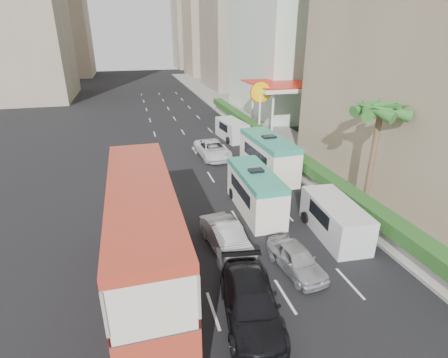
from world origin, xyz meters
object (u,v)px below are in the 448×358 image
object	(u,v)px
minibus_far	(268,156)
panel_van_far	(232,130)
car_black	(250,318)
palm_tree	(372,161)
shell_station	(279,108)
panel_van_near	(335,219)
car_silver_lane_b	(295,270)
minibus_near	(255,191)
van_asset	(213,157)
double_decker_bus	(145,241)
car_silver_lane_a	(226,249)

from	to	relation	value
minibus_far	panel_van_far	world-z (taller)	minibus_far
panel_van_far	car_black	bearing A→B (deg)	-111.02
palm_tree	shell_station	distance (m)	19.14
panel_van_near	palm_tree	distance (m)	4.70
car_silver_lane_b	panel_van_near	distance (m)	4.32
minibus_near	panel_van_near	bearing A→B (deg)	-49.02
van_asset	palm_tree	size ratio (longest dim) A/B	0.82
double_decker_bus	minibus_near	bearing A→B (deg)	39.69
minibus_far	panel_van_near	world-z (taller)	minibus_far
minibus_near	car_black	bearing A→B (deg)	-110.08
minibus_far	shell_station	xyz separation A→B (m)	(5.85, 11.53, 1.24)
shell_station	panel_van_near	bearing A→B (deg)	-105.12
minibus_near	shell_station	bearing A→B (deg)	63.31
car_silver_lane_b	palm_tree	distance (m)	8.91
double_decker_bus	car_silver_lane_a	size ratio (longest dim) A/B	2.48
panel_van_near	palm_tree	xyz separation A→B (m)	(3.49, 2.06, 2.39)
car_black	minibus_near	distance (m)	9.33
car_silver_lane_b	palm_tree	xyz separation A→B (m)	(6.96, 4.42, 3.38)
van_asset	panel_van_far	size ratio (longest dim) A/B	1.07
van_asset	panel_van_far	distance (m)	6.25
car_black	shell_station	xyz separation A→B (m)	(12.27, 25.78, 2.75)
palm_tree	panel_van_near	bearing A→B (deg)	-149.49
car_silver_lane_a	van_asset	size ratio (longest dim) A/B	0.84
minibus_far	palm_tree	xyz separation A→B (m)	(3.65, -7.47, 1.87)
double_decker_bus	panel_van_near	bearing A→B (deg)	10.68
car_silver_lane_b	shell_station	distance (m)	25.30
car_black	panel_van_near	xyz separation A→B (m)	(6.58, 4.73, 0.99)
car_black	shell_station	size ratio (longest dim) A/B	0.65
panel_van_near	double_decker_bus	bearing A→B (deg)	-165.14
palm_tree	car_black	bearing A→B (deg)	-146.03
van_asset	minibus_near	world-z (taller)	minibus_near
car_black	minibus_near	bearing A→B (deg)	77.96
double_decker_bus	panel_van_near	xyz separation A→B (m)	(10.31, 1.94, -1.54)
car_black	minibus_far	bearing A→B (deg)	74.67
double_decker_bus	minibus_near	distance (m)	9.22
car_black	minibus_far	world-z (taller)	minibus_far
panel_van_far	palm_tree	xyz separation A→B (m)	(3.56, -17.87, 2.40)
car_black	van_asset	bearing A→B (deg)	89.73
car_silver_lane_b	car_black	bearing A→B (deg)	-149.81
minibus_near	palm_tree	xyz separation A→B (m)	(6.76, -1.84, 2.05)
panel_van_near	van_asset	bearing A→B (deg)	107.28
van_asset	minibus_near	distance (m)	10.92
car_silver_lane_a	car_silver_lane_b	distance (m)	3.72
car_black	palm_tree	xyz separation A→B (m)	(10.07, 6.78, 3.38)
minibus_near	palm_tree	world-z (taller)	palm_tree
car_black	panel_van_far	distance (m)	25.51
double_decker_bus	car_black	world-z (taller)	double_decker_bus
minibus_near	panel_van_far	bearing A→B (deg)	79.59
car_silver_lane_a	palm_tree	xyz separation A→B (m)	(9.70, 1.92, 3.38)
car_silver_lane_b	minibus_near	bearing A→B (deg)	81.23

